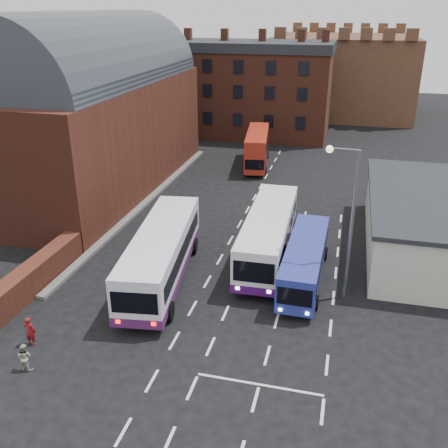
% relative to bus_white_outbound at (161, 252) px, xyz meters
% --- Properties ---
extents(ground, '(180.00, 180.00, 0.00)m').
position_rel_bus_white_outbound_xyz_m(ground, '(2.90, -5.18, -2.02)').
color(ground, black).
extents(railway_station, '(12.00, 28.00, 16.00)m').
position_rel_bus_white_outbound_xyz_m(railway_station, '(-12.60, 15.82, 5.61)').
color(railway_station, '#602B1E').
rests_on(railway_station, ground).
extents(forecourt_wall, '(1.20, 10.00, 1.80)m').
position_rel_bus_white_outbound_xyz_m(forecourt_wall, '(-7.30, -3.18, -1.12)').
color(forecourt_wall, '#602B1E').
rests_on(forecourt_wall, ground).
extents(cream_building, '(10.40, 16.40, 4.25)m').
position_rel_bus_white_outbound_xyz_m(cream_building, '(17.90, 8.82, 0.13)').
color(cream_building, beige).
rests_on(cream_building, ground).
extents(brick_terrace, '(22.00, 10.00, 11.00)m').
position_rel_bus_white_outbound_xyz_m(brick_terrace, '(-3.10, 40.82, 3.48)').
color(brick_terrace, brown).
rests_on(brick_terrace, ground).
extents(castle_keep, '(22.00, 22.00, 12.00)m').
position_rel_bus_white_outbound_xyz_m(castle_keep, '(8.90, 60.82, 3.98)').
color(castle_keep, brown).
rests_on(castle_keep, ground).
extents(bus_white_outbound, '(4.56, 12.82, 3.42)m').
position_rel_bus_white_outbound_xyz_m(bus_white_outbound, '(0.00, 0.00, 0.00)').
color(bus_white_outbound, white).
rests_on(bus_white_outbound, ground).
extents(bus_white_inbound, '(3.31, 12.27, 3.33)m').
position_rel_bus_white_outbound_xyz_m(bus_white_inbound, '(6.09, 4.73, -0.05)').
color(bus_white_inbound, white).
rests_on(bus_white_inbound, ground).
extents(bus_blue, '(2.58, 9.74, 2.65)m').
position_rel_bus_white_outbound_xyz_m(bus_blue, '(8.90, 2.07, -0.46)').
color(bus_blue, navy).
rests_on(bus_blue, ground).
extents(bus_red_double, '(3.44, 9.80, 3.84)m').
position_rel_bus_white_outbound_xyz_m(bus_red_double, '(1.22, 26.26, 0.02)').
color(bus_red_double, '#B02B19').
rests_on(bus_red_double, ground).
extents(street_lamp, '(1.90, 0.41, 9.34)m').
position_rel_bus_white_outbound_xyz_m(street_lamp, '(11.17, 0.70, 3.62)').
color(street_lamp, slate).
rests_on(street_lamp, ground).
extents(pedestrian_red, '(0.63, 0.43, 1.66)m').
position_rel_bus_white_outbound_xyz_m(pedestrian_red, '(-4.26, -8.09, -1.19)').
color(pedestrian_red, maroon).
rests_on(pedestrian_red, ground).
extents(pedestrian_beige, '(0.72, 0.57, 1.46)m').
position_rel_bus_white_outbound_xyz_m(pedestrian_beige, '(-3.36, -9.90, -1.29)').
color(pedestrian_beige, '#ADA68F').
rests_on(pedestrian_beige, ground).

